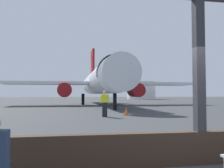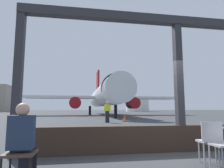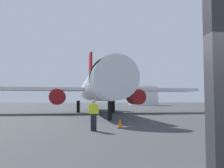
% 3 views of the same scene
% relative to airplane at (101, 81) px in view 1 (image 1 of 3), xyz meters
% --- Properties ---
extents(ground_plane, '(220.00, 220.00, 0.00)m').
position_rel_airplane_xyz_m(ground_plane, '(-1.46, 10.82, -3.37)').
color(ground_plane, '#383A3D').
extents(window_frame, '(8.78, 0.24, 3.83)m').
position_rel_airplane_xyz_m(window_frame, '(-1.46, -29.18, -2.05)').
color(window_frame, '#38281E').
rests_on(window_frame, ground).
extents(airplane, '(26.77, 29.80, 10.16)m').
position_rel_airplane_xyz_m(airplane, '(0.00, 0.00, 0.00)').
color(airplane, silver).
rests_on(airplane, ground).
extents(ground_crew_worker, '(0.54, 0.27, 1.74)m').
position_rel_airplane_xyz_m(ground_crew_worker, '(-1.95, -17.99, -2.47)').
color(ground_crew_worker, black).
rests_on(ground_crew_worker, ground).
extents(traffic_cone, '(0.36, 0.36, 0.59)m').
position_rel_airplane_xyz_m(traffic_cone, '(-0.24, -16.96, -3.09)').
color(traffic_cone, orange).
rests_on(traffic_cone, ground).
extents(fuel_storage_tank, '(9.20, 9.20, 5.73)m').
position_rel_airplane_xyz_m(fuel_storage_tank, '(18.69, 42.61, -0.50)').
color(fuel_storage_tank, white).
rests_on(fuel_storage_tank, ground).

